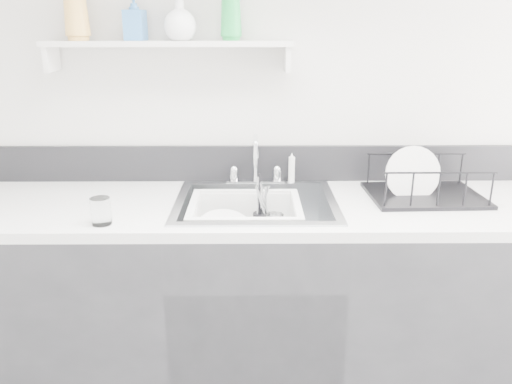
{
  "coord_description": "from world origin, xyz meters",
  "views": [
    {
      "loc": [
        -0.01,
        -0.68,
        1.58
      ],
      "look_at": [
        0.0,
        1.14,
        0.98
      ],
      "focal_mm": 35.0,
      "sensor_mm": 36.0,
      "label": 1
    }
  ],
  "objects_px": {
    "wash_tub": "(245,223)",
    "counter_run": "(256,304)",
    "dish_rack": "(426,179)",
    "sink": "(256,223)"
  },
  "relations": [
    {
      "from": "dish_rack",
      "to": "counter_run",
      "type": "bearing_deg",
      "value": -176.96
    },
    {
      "from": "counter_run",
      "to": "sink",
      "type": "bearing_deg",
      "value": 0.0
    },
    {
      "from": "wash_tub",
      "to": "counter_run",
      "type": "bearing_deg",
      "value": 16.37
    },
    {
      "from": "wash_tub",
      "to": "sink",
      "type": "bearing_deg",
      "value": 16.37
    },
    {
      "from": "dish_rack",
      "to": "wash_tub",
      "type": "bearing_deg",
      "value": -176.28
    },
    {
      "from": "counter_run",
      "to": "sink",
      "type": "height_order",
      "value": "sink"
    },
    {
      "from": "sink",
      "to": "dish_rack",
      "type": "height_order",
      "value": "dish_rack"
    },
    {
      "from": "wash_tub",
      "to": "dish_rack",
      "type": "xyz_separation_m",
      "value": [
        0.73,
        0.07,
        0.16
      ]
    },
    {
      "from": "counter_run",
      "to": "wash_tub",
      "type": "xyz_separation_m",
      "value": [
        -0.04,
        -0.01,
        0.38
      ]
    },
    {
      "from": "sink",
      "to": "wash_tub",
      "type": "relative_size",
      "value": 1.45
    }
  ]
}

